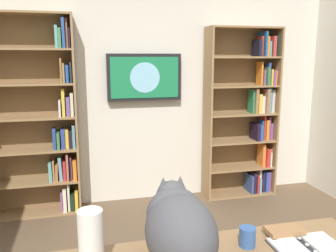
{
  "coord_description": "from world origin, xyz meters",
  "views": [
    {
      "loc": [
        0.66,
        1.77,
        1.64
      ],
      "look_at": [
        -0.03,
        -1.06,
        1.08
      ],
      "focal_mm": 38.3,
      "sensor_mm": 36.0,
      "label": 1
    }
  ],
  "objects": [
    {
      "name": "open_binder",
      "position": [
        -0.36,
        0.39,
        0.74
      ],
      "size": [
        0.33,
        0.23,
        0.02
      ],
      "color": "#26262B",
      "rests_on": "desk"
    },
    {
      "name": "wall_back",
      "position": [
        0.0,
        -2.23,
        1.35
      ],
      "size": [
        4.52,
        0.06,
        2.7
      ],
      "primitive_type": "cube",
      "color": "silver",
      "rests_on": "ground"
    },
    {
      "name": "cat",
      "position": [
        0.27,
        0.37,
        0.92
      ],
      "size": [
        0.31,
        0.57,
        0.36
      ],
      "color": "#4C4C51",
      "rests_on": "desk"
    },
    {
      "name": "bookshelf_left",
      "position": [
        -1.26,
        -2.06,
        0.98
      ],
      "size": [
        0.85,
        0.28,
        1.97
      ],
      "color": "#937047",
      "rests_on": "ground"
    },
    {
      "name": "desk_book_stack",
      "position": [
        -0.32,
        0.27,
        0.76
      ],
      "size": [
        0.19,
        0.11,
        0.05
      ],
      "color": "beige",
      "rests_on": "desk"
    },
    {
      "name": "wall_mounted_tv",
      "position": [
        -0.03,
        -2.15,
        1.42
      ],
      "size": [
        0.82,
        0.07,
        0.51
      ],
      "color": "black"
    },
    {
      "name": "paper_towel_roll",
      "position": [
        0.65,
        0.3,
        0.87
      ],
      "size": [
        0.11,
        0.11,
        0.26
      ],
      "primitive_type": "cylinder",
      "color": "white",
      "rests_on": "desk"
    },
    {
      "name": "bookshelf_right",
      "position": [
        1.06,
        -2.06,
        0.99
      ],
      "size": [
        0.9,
        0.28,
        2.07
      ],
      "color": "#937047",
      "rests_on": "ground"
    },
    {
      "name": "coffee_mug",
      "position": [
        -0.09,
        0.31,
        0.78
      ],
      "size": [
        0.08,
        0.08,
        0.1
      ],
      "primitive_type": "cylinder",
      "color": "#335999",
      "rests_on": "desk"
    }
  ]
}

